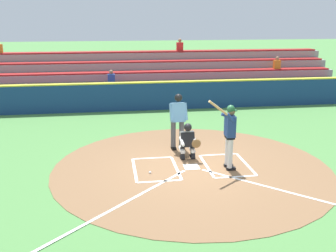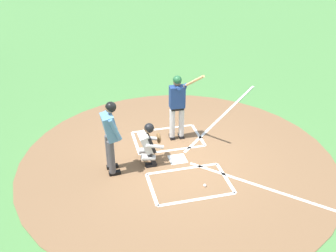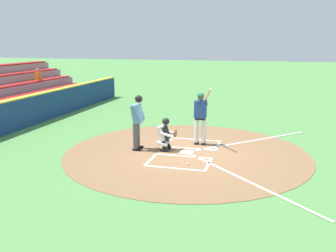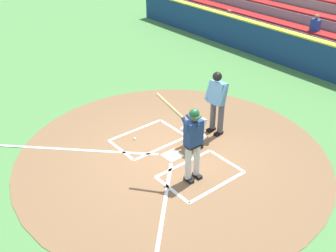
# 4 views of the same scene
# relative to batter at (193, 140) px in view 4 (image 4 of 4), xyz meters

# --- Properties ---
(ground_plane) EXTENTS (120.00, 120.00, 0.00)m
(ground_plane) POSITION_rel_batter_xyz_m (1.02, -0.26, -1.10)
(ground_plane) COLOR #4C8442
(dirt_circle) EXTENTS (8.00, 8.00, 0.01)m
(dirt_circle) POSITION_rel_batter_xyz_m (1.02, -0.26, -1.09)
(dirt_circle) COLOR brown
(dirt_circle) RESTS_ON ground
(home_plate_and_chalk) EXTENTS (7.93, 4.91, 0.01)m
(home_plate_and_chalk) POSITION_rel_batter_xyz_m (1.02, 0.62, -1.08)
(home_plate_and_chalk) COLOR white
(home_plate_and_chalk) RESTS_ON dirt_circle
(batter) EXTENTS (0.94, 0.69, 2.13)m
(batter) POSITION_rel_batter_xyz_m (0.00, 0.00, 0.00)
(batter) COLOR silver
(batter) RESTS_ON ground
(catcher) EXTENTS (0.60, 0.60, 1.13)m
(catcher) POSITION_rel_batter_xyz_m (0.98, -1.00, -0.51)
(catcher) COLOR black
(catcher) RESTS_ON ground
(plate_umpire) EXTENTS (0.60, 0.44, 1.86)m
(plate_umpire) POSITION_rel_batter_xyz_m (1.14, -1.92, -0.02)
(plate_umpire) COLOR #4C4C51
(plate_umpire) RESTS_ON ground
(baseball) EXTENTS (0.07, 0.07, 0.07)m
(baseball) POSITION_rel_batter_xyz_m (2.26, 0.05, -1.06)
(baseball) COLOR white
(baseball) RESTS_ON ground
(backstop_wall) EXTENTS (22.00, 0.36, 1.31)m
(backstop_wall) POSITION_rel_batter_xyz_m (1.02, -7.76, -0.45)
(backstop_wall) COLOR navy
(backstop_wall) RESTS_ON ground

